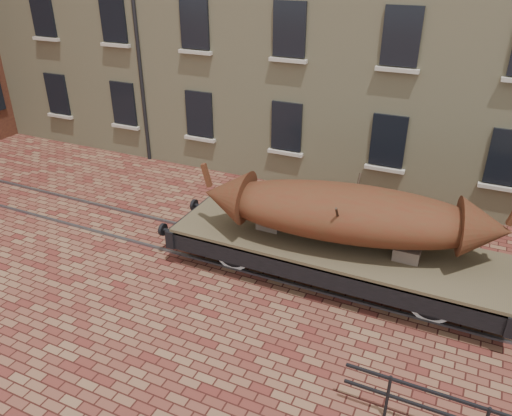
% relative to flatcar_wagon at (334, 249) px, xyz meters
% --- Properties ---
extents(ground, '(90.00, 90.00, 0.00)m').
position_rel_flatcar_wagon_xyz_m(ground, '(-0.82, 0.00, -0.88)').
color(ground, '#58221C').
extents(rail_track, '(30.00, 1.52, 0.06)m').
position_rel_flatcar_wagon_xyz_m(rail_track, '(-0.82, 0.00, -0.85)').
color(rail_track, '#59595E').
rests_on(rail_track, ground).
extents(flatcar_wagon, '(9.36, 2.54, 1.41)m').
position_rel_flatcar_wagon_xyz_m(flatcar_wagon, '(0.00, 0.00, 0.00)').
color(flatcar_wagon, brown).
rests_on(flatcar_wagon, ground).
extents(iron_boat, '(7.44, 2.97, 1.75)m').
position_rel_flatcar_wagon_xyz_m(iron_boat, '(0.24, 0.00, 1.11)').
color(iron_boat, '#4E1F12').
rests_on(iron_boat, flatcar_wagon).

